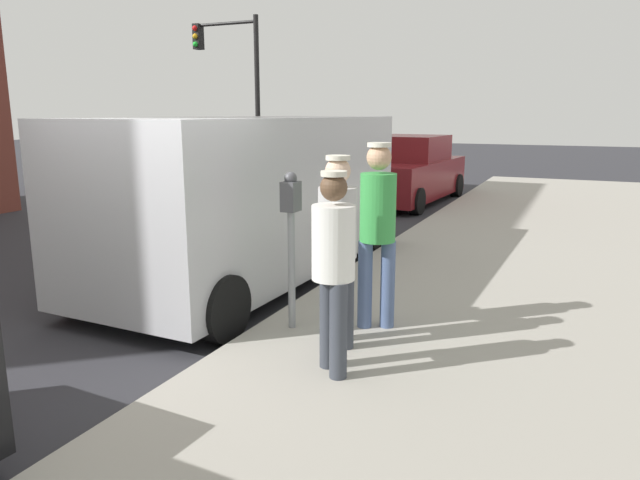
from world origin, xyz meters
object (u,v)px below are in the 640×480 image
Objects in this scene: pedestrian_in_gray at (337,239)px; pedestrian_in_green at (378,223)px; pedestrian_in_white at (333,261)px; parking_meter_near at (291,224)px; parked_sedan_ahead at (407,172)px; parked_van at (252,194)px; traffic_light_corner at (234,71)px.

pedestrian_in_green is (0.17, 0.57, 0.06)m from pedestrian_in_gray.
pedestrian_in_gray is 0.58m from pedestrian_in_white.
pedestrian_in_white is (0.77, -0.77, -0.10)m from parking_meter_near.
pedestrian_in_white reaches higher than parked_sedan_ahead.
pedestrian_in_green is 9.40m from parked_sedan_ahead.
pedestrian_in_white reaches higher than parking_meter_near.
pedestrian_in_green reaches higher than parking_meter_near.
pedestrian_in_green is at bearing 25.60° from parking_meter_near.
parked_van is 12.39m from traffic_light_corner.
pedestrian_in_white is 0.31× the size of parked_van.
pedestrian_in_gray is 2.88m from parked_van.
pedestrian_in_white is at bearing -45.06° from parking_meter_near.
parked_sedan_ahead is (-0.13, 7.66, -0.41)m from parked_van.
parking_meter_near is 0.29× the size of parked_van.
parked_sedan_ahead is 0.86× the size of traffic_light_corner.
parking_meter_near is 0.61m from pedestrian_in_gray.
pedestrian_in_white is 10.49m from parked_sedan_ahead.
traffic_light_corner is (-8.78, 12.15, 2.39)m from pedestrian_in_gray.
parking_meter_near is 0.29× the size of traffic_light_corner.
traffic_light_corner reaches higher than parked_van.
parked_sedan_ahead is at bearing 104.63° from pedestrian_in_green.
traffic_light_corner reaches higher than pedestrian_in_green.
parked_sedan_ahead is (-1.63, 9.44, -0.43)m from parking_meter_near.
pedestrian_in_gray reaches higher than pedestrian_in_white.
parked_sedan_ahead is (-2.20, 9.66, -0.38)m from pedestrian_in_gray.
parked_van is 1.17× the size of parked_sedan_ahead.
pedestrian_in_white is at bearing -54.75° from traffic_light_corner.
traffic_light_corner is (-8.95, 11.58, 2.33)m from pedestrian_in_green.
pedestrian_in_white is 0.91× the size of pedestrian_in_green.
parking_meter_near is 0.82m from pedestrian_in_green.
traffic_light_corner reaches higher than pedestrian_in_white.
pedestrian_in_white is 3.41m from parked_van.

